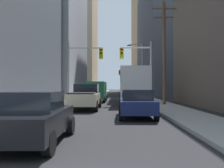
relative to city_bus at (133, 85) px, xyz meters
name	(u,v)px	position (x,y,z in m)	size (l,w,h in m)	color
sidewalk_left	(92,95)	(-6.98, 27.16, -1.85)	(2.68, 160.00, 0.15)	#9E9E99
sidewalk_right	(135,95)	(2.32, 27.16, -1.85)	(2.68, 160.00, 0.15)	#9E9E99
city_bus	(133,85)	(0.00, 0.00, 0.00)	(2.76, 11.55, 3.40)	silver
pickup_truck_beige	(85,97)	(-4.02, -6.90, -1.00)	(2.20, 5.43, 1.90)	#C6B793
cargo_van_green	(96,91)	(-3.93, 1.98, -0.64)	(2.16, 5.24, 2.26)	#195938
sedan_black	(32,117)	(-4.13, -18.01, -1.16)	(1.96, 4.27, 1.52)	black
sedan_navy	(137,103)	(-0.56, -11.80, -1.16)	(1.95, 4.21, 1.52)	#141E4C
sedan_white	(100,94)	(-3.94, 8.75, -1.16)	(1.95, 4.25, 1.52)	white
traffic_signal_near_left	(83,62)	(-4.82, -2.19, 2.09)	(3.38, 0.44, 6.00)	gray
traffic_signal_near_right	(138,62)	(0.31, -2.19, 2.08)	(3.05, 0.44, 6.00)	gray
traffic_signal_far_right	(126,77)	(0.38, 27.08, 2.07)	(2.91, 0.44, 6.00)	gray
utility_pole_right	(164,51)	(2.59, -3.30, 3.01)	(2.20, 0.28, 9.34)	brown
street_lamp_right	(140,66)	(1.37, 6.91, 2.57)	(2.07, 0.32, 7.50)	gray
building_left_mid_office	(36,19)	(-17.28, 21.60, 13.10)	(17.04, 22.42, 30.07)	#93939E
building_right_mid_block	(190,38)	(14.16, 27.35, 10.41)	(20.18, 28.34, 24.68)	#4C515B
building_right_far_highrise	(153,16)	(12.04, 65.34, 26.49)	(14.70, 29.28, 56.84)	tan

